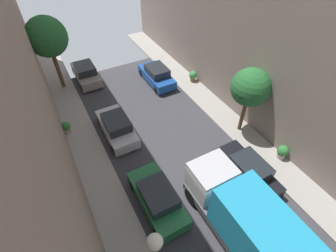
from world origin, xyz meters
The scene contains 14 objects.
ground centered at (0.00, 0.00, 0.00)m, with size 32.00×32.00×0.00m, color #38383D.
sidewalk_left centered at (-5.00, 0.00, 0.07)m, with size 2.00×44.00×0.15m, color gray.
sidewalk_right centered at (5.00, 0.00, 0.07)m, with size 2.00×44.00×0.15m, color gray.
parked_car_left_2 centered at (-2.70, 0.89, 0.72)m, with size 1.78×4.20×1.57m.
parked_car_left_3 centered at (-2.70, 7.09, 0.72)m, with size 1.78×4.20×1.57m.
parked_car_left_4 centered at (-2.70, 15.00, 0.72)m, with size 1.78×4.20×1.57m.
parked_car_right_2 centered at (2.70, -0.06, 0.72)m, with size 1.78×4.20×1.57m.
parked_car_right_3 centered at (2.70, 11.65, 0.72)m, with size 1.78×4.20×1.57m.
delivery_truck centered at (0.00, -2.57, 1.79)m, with size 2.26×6.60×3.38m.
street_tree_1 centered at (5.10, 3.33, 3.69)m, with size 2.46×2.46×4.79m.
street_tree_2 centered at (-4.81, 14.80, 4.56)m, with size 3.06×3.06×5.97m.
potted_plant_0 centered at (5.68, 0.03, 0.67)m, with size 0.70×0.70×0.95m.
potted_plant_1 centered at (-5.78, 8.94, 0.59)m, with size 0.61×0.61×0.85m.
potted_plant_2 centered at (5.52, 10.13, 0.67)m, with size 0.71×0.71×0.93m.
Camera 1 is at (-5.49, -5.35, 12.56)m, focal length 26.43 mm.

